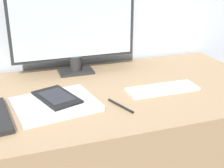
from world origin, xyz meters
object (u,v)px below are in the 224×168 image
object	(u,v)px
monitor	(72,21)
keyboard	(163,89)
ereader	(57,97)
laptop	(55,104)
pen	(120,106)

from	to	relation	value
monitor	keyboard	size ratio (longest dim) A/B	1.95
monitor	ereader	distance (m)	0.41
keyboard	ereader	bearing A→B (deg)	177.34
laptop	pen	xyz separation A→B (m)	(0.23, -0.08, -0.01)
keyboard	monitor	bearing A→B (deg)	131.35
monitor	laptop	distance (m)	0.45
laptop	ereader	xyz separation A→B (m)	(0.01, 0.03, 0.02)
keyboard	pen	world-z (taller)	keyboard
keyboard	pen	bearing A→B (deg)	-158.54
monitor	pen	distance (m)	0.49
laptop	ereader	bearing A→B (deg)	69.20
ereader	monitor	bearing A→B (deg)	66.08
pen	monitor	bearing A→B (deg)	100.35
pen	laptop	bearing A→B (deg)	161.31
keyboard	pen	size ratio (longest dim) A/B	2.22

